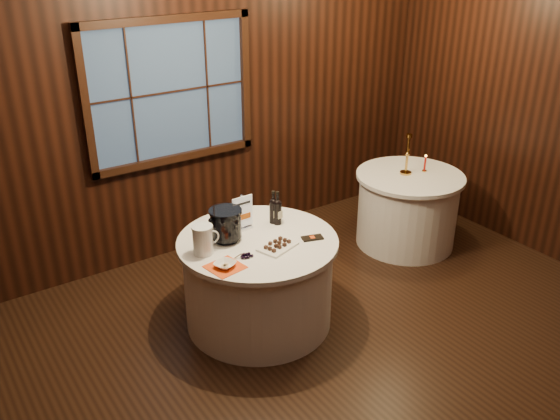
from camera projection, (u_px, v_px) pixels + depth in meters
ground at (334, 388)px, 4.25m from camera, size 6.00×6.00×0.00m
back_wall at (170, 103)px, 5.45m from camera, size 6.00×0.10×3.00m
main_table at (258, 281)px, 4.84m from camera, size 1.28×1.28×0.77m
side_table at (407, 209)px, 6.08m from camera, size 1.08×1.08×0.77m
sign_stand at (242, 218)px, 4.79m from camera, size 0.19×0.10×0.30m
port_bottle_left at (273, 209)px, 4.89m from camera, size 0.07×0.07×0.29m
port_bottle_right at (277, 210)px, 4.87m from camera, size 0.07×0.07×0.29m
ice_bucket at (226, 224)px, 4.60m from camera, size 0.26×0.26×0.26m
chocolate_plate at (278, 246)px, 4.54m from camera, size 0.34×0.28×0.04m
chocolate_box at (312, 238)px, 4.68m from camera, size 0.18×0.13×0.01m
grape_bunch at (246, 255)px, 4.42m from camera, size 0.16×0.09×0.04m
glass_pitcher at (203, 240)px, 4.42m from camera, size 0.21×0.16×0.23m
orange_napkin at (225, 267)px, 4.29m from camera, size 0.28×0.28×0.00m
cracker_bowl at (225, 265)px, 4.28m from camera, size 0.20×0.20×0.04m
brass_candlestick at (407, 160)px, 5.87m from camera, size 0.12×0.12×0.41m
red_candle at (425, 165)px, 5.96m from camera, size 0.05×0.05×0.18m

